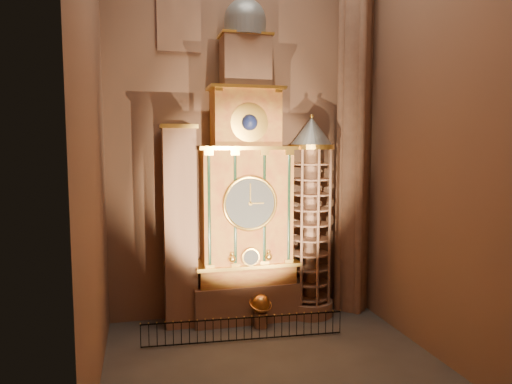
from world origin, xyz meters
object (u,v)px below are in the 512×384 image
object	(u,v)px
portrait_tower	(180,226)
celestial_globe	(261,308)
stair_turret	(310,219)
iron_railing	(244,329)
astronomical_clock	(246,194)

from	to	relation	value
portrait_tower	celestial_globe	size ratio (longest dim) A/B	5.97
stair_turret	celestial_globe	xyz separation A→B (m)	(-3.05, -1.10, -4.24)
iron_railing	portrait_tower	bearing A→B (deg)	133.25
astronomical_clock	iron_railing	world-z (taller)	astronomical_clock
stair_turret	iron_railing	world-z (taller)	stair_turret
portrait_tower	stair_turret	distance (m)	6.91
portrait_tower	stair_turret	size ratio (longest dim) A/B	0.94
astronomical_clock	celestial_globe	bearing A→B (deg)	-71.86
astronomical_clock	portrait_tower	size ratio (longest dim) A/B	1.64
portrait_tower	iron_railing	xyz separation A→B (m)	(2.66, -2.83, -4.54)
iron_railing	celestial_globe	bearing A→B (deg)	50.82
astronomical_clock	portrait_tower	distance (m)	3.73
portrait_tower	stair_turret	xyz separation A→B (m)	(6.90, -0.28, 0.12)
portrait_tower	iron_railing	bearing A→B (deg)	-46.75
astronomical_clock	iron_railing	bearing A→B (deg)	-104.65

